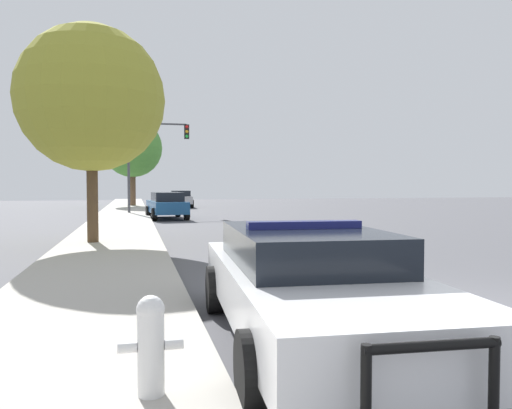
{
  "coord_description": "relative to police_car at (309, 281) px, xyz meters",
  "views": [
    {
      "loc": [
        -4.42,
        -6.37,
        1.86
      ],
      "look_at": [
        -0.42,
        10.0,
        1.18
      ],
      "focal_mm": 35.0,
      "sensor_mm": 36.0,
      "label": 1
    }
  ],
  "objects": [
    {
      "name": "car_background_distant",
      "position": [
        1.62,
        34.96,
        0.0
      ],
      "size": [
        2.04,
        4.11,
        1.36
      ],
      "rotation": [
        0.0,
        0.0,
        -0.04
      ],
      "color": "#B7B7BC",
      "rests_on": "ground_plane"
    },
    {
      "name": "tree_sidewalk_far",
      "position": [
        -2.1,
        36.77,
        4.13
      ],
      "size": [
        4.83,
        4.83,
        7.16
      ],
      "color": "brown",
      "rests_on": "sidewalk_left"
    },
    {
      "name": "tree_sidewalk_near",
      "position": [
        -3.21,
        10.17,
        3.68
      ],
      "size": [
        4.35,
        4.35,
        6.47
      ],
      "color": "#4C3823",
      "rests_on": "sidewalk_left"
    },
    {
      "name": "ground_plane",
      "position": [
        2.43,
        0.86,
        -0.73
      ],
      "size": [
        110.0,
        110.0,
        0.0
      ],
      "primitive_type": "plane",
      "color": "#4F4F54"
    },
    {
      "name": "sidewalk_left",
      "position": [
        -2.67,
        0.86,
        -0.66
      ],
      "size": [
        3.0,
        110.0,
        0.13
      ],
      "color": "#ADA89E",
      "rests_on": "ground_plane"
    },
    {
      "name": "car_background_midblock",
      "position": [
        -0.28,
        21.84,
        0.03
      ],
      "size": [
        2.19,
        4.67,
        1.44
      ],
      "rotation": [
        0.0,
        0.0,
        0.08
      ],
      "color": "navy",
      "rests_on": "ground_plane"
    },
    {
      "name": "police_car",
      "position": [
        0.0,
        0.0,
        0.0
      ],
      "size": [
        2.39,
        5.44,
        1.42
      ],
      "rotation": [
        0.0,
        0.0,
        3.08
      ],
      "color": "white",
      "rests_on": "ground_plane"
    },
    {
      "name": "fire_hydrant",
      "position": [
        -1.87,
        -1.39,
        -0.16
      ],
      "size": [
        0.53,
        0.23,
        0.83
      ],
      "color": "white",
      "rests_on": "sidewalk_left"
    },
    {
      "name": "traffic_light",
      "position": [
        -0.89,
        26.14,
        3.37
      ],
      "size": [
        3.8,
        0.35,
        5.65
      ],
      "color": "#424247",
      "rests_on": "sidewalk_left"
    }
  ]
}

